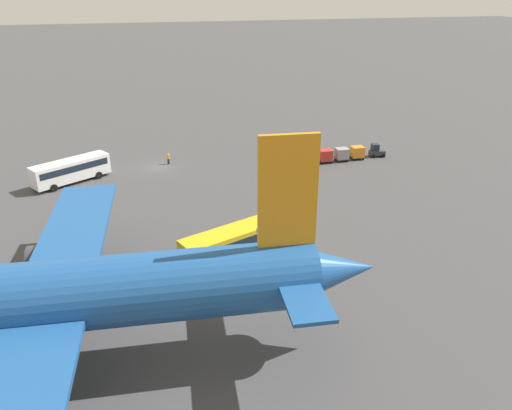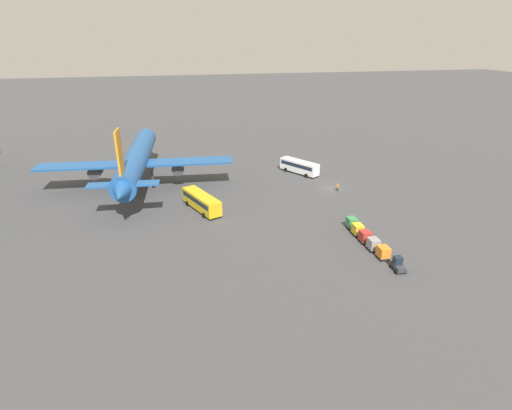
{
  "view_description": "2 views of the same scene",
  "coord_description": "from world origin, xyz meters",
  "px_view_note": "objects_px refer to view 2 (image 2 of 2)",
  "views": [
    {
      "loc": [
        3.42,
        72.81,
        25.73
      ],
      "look_at": [
        -9.22,
        24.13,
        3.16
      ],
      "focal_mm": 35.0,
      "sensor_mm": 36.0,
      "label": 1
    },
    {
      "loc": [
        -79.11,
        35.45,
        31.91
      ],
      "look_at": [
        -11.46,
        19.88,
        2.53
      ],
      "focal_mm": 28.0,
      "sensor_mm": 36.0,
      "label": 2
    }
  ],
  "objects_px": {
    "airplane": "(137,160)",
    "cargo_cart_green": "(352,222)",
    "shuttle_bus_far": "(201,201)",
    "cargo_cart_yellow": "(358,229)",
    "cargo_cart_orange": "(383,252)",
    "cargo_cart_grey": "(373,244)",
    "worker_person": "(338,187)",
    "shuttle_bus_near": "(299,166)",
    "cargo_cart_red": "(365,236)",
    "baggage_tug": "(398,265)"
  },
  "relations": [
    {
      "from": "shuttle_bus_far",
      "to": "cargo_cart_yellow",
      "type": "distance_m",
      "value": 30.49
    },
    {
      "from": "airplane",
      "to": "baggage_tug",
      "type": "bearing_deg",
      "value": -135.16
    },
    {
      "from": "shuttle_bus_near",
      "to": "shuttle_bus_far",
      "type": "bearing_deg",
      "value": 92.27
    },
    {
      "from": "shuttle_bus_near",
      "to": "cargo_cart_red",
      "type": "relative_size",
      "value": 5.12
    },
    {
      "from": "worker_person",
      "to": "cargo_cart_green",
      "type": "height_order",
      "value": "cargo_cart_green"
    },
    {
      "from": "shuttle_bus_near",
      "to": "baggage_tug",
      "type": "relative_size",
      "value": 4.22
    },
    {
      "from": "worker_person",
      "to": "cargo_cart_red",
      "type": "bearing_deg",
      "value": 166.98
    },
    {
      "from": "worker_person",
      "to": "cargo_cart_grey",
      "type": "xyz_separation_m",
      "value": [
        -26.38,
        5.4,
        0.32
      ]
    },
    {
      "from": "cargo_cart_yellow",
      "to": "cargo_cart_green",
      "type": "height_order",
      "value": "same"
    },
    {
      "from": "shuttle_bus_near",
      "to": "shuttle_bus_far",
      "type": "relative_size",
      "value": 0.9
    },
    {
      "from": "baggage_tug",
      "to": "shuttle_bus_far",
      "type": "bearing_deg",
      "value": 46.85
    },
    {
      "from": "cargo_cart_orange",
      "to": "cargo_cart_yellow",
      "type": "relative_size",
      "value": 1.0
    },
    {
      "from": "airplane",
      "to": "cargo_cart_yellow",
      "type": "distance_m",
      "value": 51.17
    },
    {
      "from": "baggage_tug",
      "to": "worker_person",
      "type": "bearing_deg",
      "value": -3.42
    },
    {
      "from": "worker_person",
      "to": "baggage_tug",
      "type": "bearing_deg",
      "value": 171.71
    },
    {
      "from": "worker_person",
      "to": "cargo_cart_orange",
      "type": "bearing_deg",
      "value": 169.87
    },
    {
      "from": "shuttle_bus_near",
      "to": "worker_person",
      "type": "relative_size",
      "value": 6.06
    },
    {
      "from": "shuttle_bus_far",
      "to": "cargo_cart_red",
      "type": "relative_size",
      "value": 5.71
    },
    {
      "from": "cargo_cart_yellow",
      "to": "airplane",
      "type": "bearing_deg",
      "value": 47.98
    },
    {
      "from": "airplane",
      "to": "cargo_cart_green",
      "type": "distance_m",
      "value": 49.53
    },
    {
      "from": "baggage_tug",
      "to": "airplane",
      "type": "bearing_deg",
      "value": 44.93
    },
    {
      "from": "airplane",
      "to": "shuttle_bus_far",
      "type": "bearing_deg",
      "value": -138.69
    },
    {
      "from": "cargo_cart_orange",
      "to": "cargo_cart_green",
      "type": "relative_size",
      "value": 1.0
    },
    {
      "from": "shuttle_bus_far",
      "to": "cargo_cart_yellow",
      "type": "height_order",
      "value": "shuttle_bus_far"
    },
    {
      "from": "shuttle_bus_far",
      "to": "cargo_cart_green",
      "type": "height_order",
      "value": "shuttle_bus_far"
    },
    {
      "from": "shuttle_bus_near",
      "to": "cargo_cart_red",
      "type": "height_order",
      "value": "shuttle_bus_near"
    },
    {
      "from": "shuttle_bus_far",
      "to": "cargo_cart_orange",
      "type": "relative_size",
      "value": 5.71
    },
    {
      "from": "baggage_tug",
      "to": "cargo_cart_red",
      "type": "relative_size",
      "value": 1.21
    },
    {
      "from": "shuttle_bus_near",
      "to": "cargo_cart_grey",
      "type": "distance_m",
      "value": 40.16
    },
    {
      "from": "baggage_tug",
      "to": "cargo_cart_grey",
      "type": "relative_size",
      "value": 1.21
    },
    {
      "from": "shuttle_bus_near",
      "to": "shuttle_bus_far",
      "type": "distance_m",
      "value": 31.64
    },
    {
      "from": "airplane",
      "to": "worker_person",
      "type": "xyz_separation_m",
      "value": [
        -13.18,
        -43.29,
        -5.49
      ]
    },
    {
      "from": "worker_person",
      "to": "shuttle_bus_near",
      "type": "bearing_deg",
      "value": 17.67
    },
    {
      "from": "cargo_cart_yellow",
      "to": "worker_person",
      "type": "bearing_deg",
      "value": -14.64
    },
    {
      "from": "cargo_cart_grey",
      "to": "cargo_cart_green",
      "type": "distance_m",
      "value": 8.22
    },
    {
      "from": "worker_person",
      "to": "cargo_cart_red",
      "type": "relative_size",
      "value": 0.84
    },
    {
      "from": "cargo_cart_grey",
      "to": "cargo_cart_yellow",
      "type": "bearing_deg",
      "value": 0.6
    },
    {
      "from": "shuttle_bus_far",
      "to": "cargo_cart_grey",
      "type": "bearing_deg",
      "value": -153.58
    },
    {
      "from": "cargo_cart_green",
      "to": "shuttle_bus_far",
      "type": "bearing_deg",
      "value": 60.55
    },
    {
      "from": "cargo_cart_red",
      "to": "worker_person",
      "type": "bearing_deg",
      "value": -13.02
    },
    {
      "from": "worker_person",
      "to": "cargo_cart_grey",
      "type": "height_order",
      "value": "cargo_cart_grey"
    },
    {
      "from": "worker_person",
      "to": "cargo_cart_green",
      "type": "xyz_separation_m",
      "value": [
        -18.17,
        5.28,
        0.32
      ]
    },
    {
      "from": "cargo_cart_grey",
      "to": "cargo_cart_green",
      "type": "bearing_deg",
      "value": -0.84
    },
    {
      "from": "baggage_tug",
      "to": "cargo_cart_green",
      "type": "height_order",
      "value": "baggage_tug"
    },
    {
      "from": "shuttle_bus_far",
      "to": "cargo_cart_green",
      "type": "relative_size",
      "value": 5.71
    },
    {
      "from": "baggage_tug",
      "to": "worker_person",
      "type": "distance_m",
      "value": 32.99
    },
    {
      "from": "airplane",
      "to": "cargo_cart_orange",
      "type": "distance_m",
      "value": 57.15
    },
    {
      "from": "shuttle_bus_far",
      "to": "cargo_cart_green",
      "type": "xyz_separation_m",
      "value": [
        -14.35,
        -25.41,
        -0.78
      ]
    },
    {
      "from": "shuttle_bus_far",
      "to": "worker_person",
      "type": "xyz_separation_m",
      "value": [
        3.82,
        -30.7,
        -1.1
      ]
    },
    {
      "from": "shuttle_bus_far",
      "to": "cargo_cart_grey",
      "type": "height_order",
      "value": "shuttle_bus_far"
    }
  ]
}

